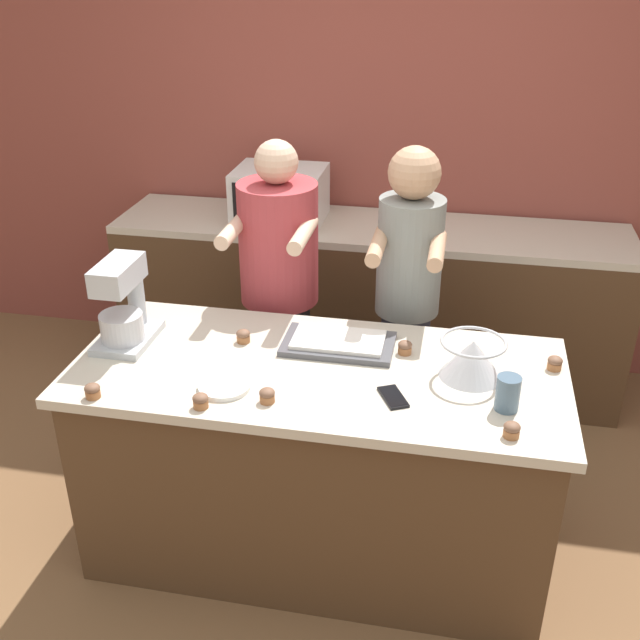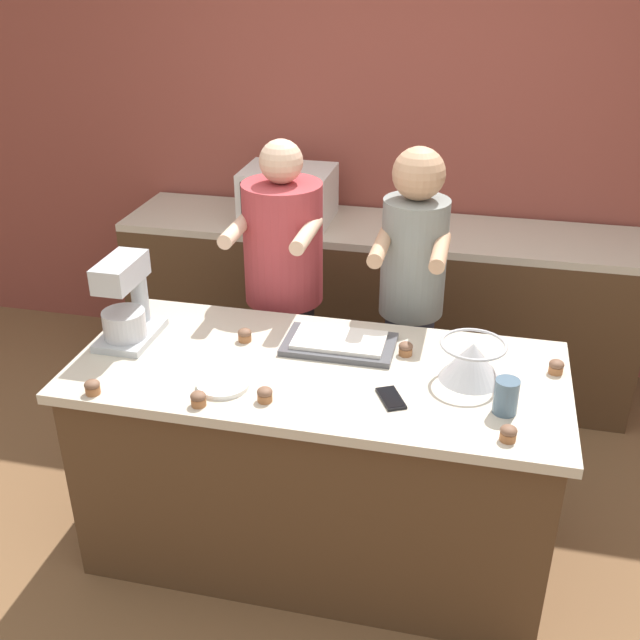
% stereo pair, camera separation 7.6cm
% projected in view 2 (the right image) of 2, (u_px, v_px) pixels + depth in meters
% --- Properties ---
extents(ground_plane, '(16.00, 16.00, 0.00)m').
position_uv_depth(ground_plane, '(318.00, 542.00, 3.24)').
color(ground_plane, brown).
extents(back_wall, '(10.00, 0.06, 2.70)m').
position_uv_depth(back_wall, '(390.00, 135.00, 4.17)').
color(back_wall, brown).
rests_on(back_wall, ground_plane).
extents(island_counter, '(1.87, 0.83, 0.88)m').
position_uv_depth(island_counter, '(318.00, 460.00, 3.04)').
color(island_counter, '#4C331E').
rests_on(island_counter, ground_plane).
extents(back_counter, '(2.80, 0.60, 0.94)m').
position_uv_depth(back_counter, '(375.00, 304.00, 4.27)').
color(back_counter, '#4C331E').
rests_on(back_counter, ground_plane).
extents(person_left, '(0.37, 0.52, 1.58)m').
position_uv_depth(person_left, '(284.00, 301.00, 3.50)').
color(person_left, '#232328').
rests_on(person_left, ground_plane).
extents(person_right, '(0.31, 0.48, 1.58)m').
position_uv_depth(person_right, '(411.00, 307.00, 3.36)').
color(person_right, '#33384C').
rests_on(person_right, ground_plane).
extents(stand_mixer, '(0.20, 0.30, 0.35)m').
position_uv_depth(stand_mixer, '(126.00, 305.00, 2.96)').
color(stand_mixer, '#B2B7BC').
rests_on(stand_mixer, island_counter).
extents(mixing_bowl, '(0.24, 0.24, 0.15)m').
position_uv_depth(mixing_bowl, '(472.00, 360.00, 2.73)').
color(mixing_bowl, '#BCBCC1').
rests_on(mixing_bowl, island_counter).
extents(baking_tray, '(0.44, 0.26, 0.04)m').
position_uv_depth(baking_tray, '(339.00, 343.00, 2.97)').
color(baking_tray, '#4C4C51').
rests_on(baking_tray, island_counter).
extents(microwave_oven, '(0.48, 0.40, 0.28)m').
position_uv_depth(microwave_oven, '(288.00, 194.00, 4.09)').
color(microwave_oven, silver).
rests_on(microwave_oven, back_counter).
extents(cell_phone, '(0.13, 0.16, 0.01)m').
position_uv_depth(cell_phone, '(391.00, 398.00, 2.63)').
color(cell_phone, black).
rests_on(cell_phone, island_counter).
extents(drinking_glass, '(0.08, 0.08, 0.13)m').
position_uv_depth(drinking_glass, '(506.00, 396.00, 2.54)').
color(drinking_glass, slate).
rests_on(drinking_glass, island_counter).
extents(small_plate, '(0.19, 0.19, 0.02)m').
position_uv_depth(small_plate, '(223.00, 384.00, 2.71)').
color(small_plate, white).
rests_on(small_plate, island_counter).
extents(cupcake_0, '(0.06, 0.06, 0.05)m').
position_uv_depth(cupcake_0, '(245.00, 335.00, 3.01)').
color(cupcake_0, '#9E6038').
rests_on(cupcake_0, island_counter).
extents(cupcake_1, '(0.06, 0.06, 0.05)m').
position_uv_depth(cupcake_1, '(265.00, 394.00, 2.62)').
color(cupcake_1, '#9E6038').
rests_on(cupcake_1, island_counter).
extents(cupcake_2, '(0.06, 0.06, 0.05)m').
position_uv_depth(cupcake_2, '(92.00, 387.00, 2.66)').
color(cupcake_2, '#9E6038').
rests_on(cupcake_2, island_counter).
extents(cupcake_3, '(0.06, 0.06, 0.05)m').
position_uv_depth(cupcake_3, '(508.00, 433.00, 2.41)').
color(cupcake_3, '#9E6038').
rests_on(cupcake_3, island_counter).
extents(cupcake_4, '(0.06, 0.06, 0.05)m').
position_uv_depth(cupcake_4, '(406.00, 349.00, 2.91)').
color(cupcake_4, '#9E6038').
rests_on(cupcake_4, island_counter).
extents(cupcake_5, '(0.06, 0.06, 0.05)m').
position_uv_depth(cupcake_5, '(198.00, 399.00, 2.59)').
color(cupcake_5, '#9E6038').
rests_on(cupcake_5, island_counter).
extents(cupcake_6, '(0.06, 0.06, 0.05)m').
position_uv_depth(cupcake_6, '(556.00, 367.00, 2.78)').
color(cupcake_6, '#9E6038').
rests_on(cupcake_6, island_counter).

